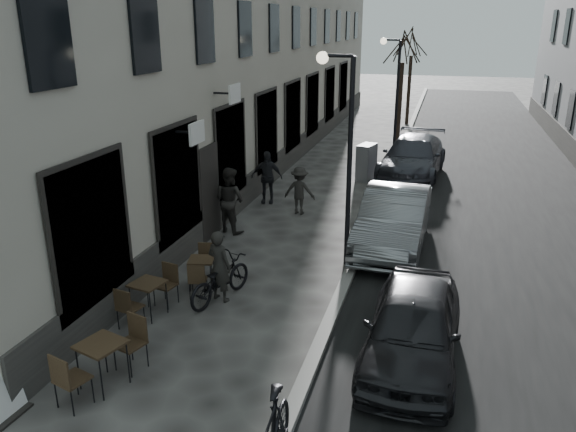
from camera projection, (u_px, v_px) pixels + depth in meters
The scene contains 20 objects.
ground at pixel (277, 418), 8.55m from camera, with size 120.00×120.00×0.00m, color #32302E.
road at pixel (487, 175), 22.12m from camera, with size 7.30×60.00×0.00m, color black.
kerb at pixel (393, 167), 23.03m from camera, with size 0.25×60.00×0.12m, color gray.
streetlamp_near at pixel (343, 138), 13.01m from camera, with size 0.90×0.28×5.09m.
streetlamp_far at pixel (394, 85), 23.93m from camera, with size 0.90×0.28×5.09m.
tree_near at pixel (403, 46), 26.15m from camera, with size 2.40×2.40×5.70m.
tree_far at pixel (412, 42), 31.61m from camera, with size 2.40×2.40×5.70m.
bistro_set_a at pixel (103, 360), 9.14m from camera, with size 0.89×1.68×0.96m.
bistro_set_b at pixel (148, 295), 11.39m from camera, with size 0.72×1.54×0.88m.
bistro_set_c at pixel (202, 270), 12.66m from camera, with size 0.70×1.41×0.81m.
sign_board at pixel (2, 390), 8.45m from camera, with size 0.42×0.67×1.12m.
utility_cabinet at pixel (366, 162), 21.21m from camera, with size 0.50×0.92×1.38m, color slate.
bicycle at pixel (220, 279), 12.04m from camera, with size 0.65×1.85×0.97m, color black.
cyclist_rider at pixel (219, 266), 11.94m from camera, with size 0.58×0.38×1.59m, color black.
pedestrian_near at pixel (230, 200), 15.86m from camera, with size 0.92×0.71×1.89m, color black.
pedestrian_mid at pixel (300, 190), 17.43m from camera, with size 0.97×0.56×1.50m, color #262421.
pedestrian_far at pixel (267, 177), 18.46m from camera, with size 1.03×0.43×1.75m, color black.
car_near at pixel (413, 326), 9.80m from camera, with size 1.59×3.95×1.35m, color black.
car_mid at pixel (394, 219), 14.83m from camera, with size 1.63×4.67×1.54m, color gray.
car_far at pixel (413, 157), 21.64m from camera, with size 2.15×5.29×1.54m, color #363740.
Camera 1 is at (2.07, -6.76, 5.71)m, focal length 35.00 mm.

